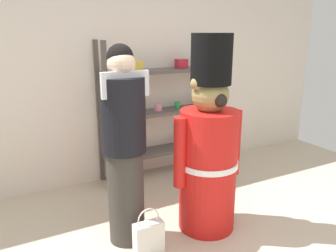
# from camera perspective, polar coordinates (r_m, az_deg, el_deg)

# --- Properties ---
(back_wall) EXTENTS (6.40, 0.12, 2.60)m
(back_wall) POSITION_cam_1_polar(r_m,az_deg,el_deg) (4.07, -9.33, 9.01)
(back_wall) COLOR silver
(back_wall) RESTS_ON ground_plane
(merchandise_shelf) EXTENTS (1.46, 0.35, 1.68)m
(merchandise_shelf) POSITION_cam_1_polar(r_m,az_deg,el_deg) (4.13, -1.70, 2.83)
(merchandise_shelf) COLOR #4C4742
(merchandise_shelf) RESTS_ON ground_plane
(teddy_bear_guard) EXTENTS (0.69, 0.53, 1.75)m
(teddy_bear_guard) POSITION_cam_1_polar(r_m,az_deg,el_deg) (3.00, 6.86, -4.13)
(teddy_bear_guard) COLOR red
(teddy_bear_guard) RESTS_ON ground_plane
(person_shopper) EXTENTS (0.38, 0.36, 1.67)m
(person_shopper) POSITION_cam_1_polar(r_m,az_deg,el_deg) (2.77, -7.42, -3.28)
(person_shopper) COLOR #38332D
(person_shopper) RESTS_ON ground_plane
(shopping_bag) EXTENTS (0.25, 0.10, 0.41)m
(shopping_bag) POSITION_cam_1_polar(r_m,az_deg,el_deg) (2.87, -3.29, -18.33)
(shopping_bag) COLOR silver
(shopping_bag) RESTS_ON ground_plane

